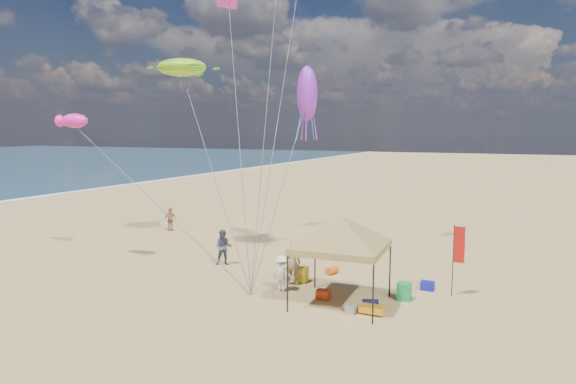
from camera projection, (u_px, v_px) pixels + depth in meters
name	position (u px, v px, depth m)	size (l,w,h in m)	color
ground	(256.00, 301.00, 20.09)	(280.00, 280.00, 0.00)	tan
canopy_tent	(342.00, 220.00, 19.35)	(6.42, 6.42, 3.97)	black
feather_flag	(458.00, 249.00, 20.36)	(0.45, 0.05, 2.94)	black
cooler_red	(323.00, 295.00, 20.26)	(0.54, 0.38, 0.38)	#C23C0F
cooler_blue	(427.00, 286.00, 21.41)	(0.54, 0.38, 0.38)	#13169C
bag_navy	(370.00, 304.00, 19.21)	(0.36, 0.36, 0.60)	#0D0C38
bag_orange	(332.00, 270.00, 23.79)	(0.36, 0.36, 0.60)	#E5540C
chair_green	(404.00, 291.00, 20.16)	(0.50, 0.50, 0.70)	#1B9443
chair_yellow	(301.00, 274.00, 22.54)	(0.50, 0.50, 0.70)	yellow
crate_grey	(350.00, 310.00, 18.64)	(0.34, 0.30, 0.28)	gray
beach_cart	(372.00, 309.00, 18.59)	(0.90, 0.50, 0.24)	orange
person_near_a	(293.00, 263.00, 22.11)	(0.70, 0.46, 1.92)	#9F885A
person_near_b	(224.00, 247.00, 25.33)	(0.87, 0.68, 1.80)	#3C4252
person_near_c	(282.00, 273.00, 21.21)	(0.98, 0.57, 1.52)	silver
person_far_a	(170.00, 219.00, 34.02)	(0.91, 0.38, 1.55)	#B26944
turtle_kite	(182.00, 67.00, 27.40)	(2.81, 2.25, 0.94)	#78C919
fish_kite	(75.00, 121.00, 25.14)	(1.60, 0.80, 0.71)	#FF1DB6
squid_kite	(307.00, 93.00, 26.38)	(1.09, 1.09, 2.84)	purple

